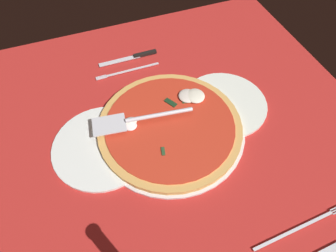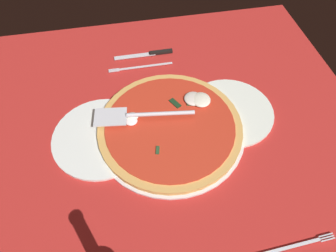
% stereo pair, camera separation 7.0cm
% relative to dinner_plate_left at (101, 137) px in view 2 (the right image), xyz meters
% --- Properties ---
extents(ground_plane, '(0.99, 0.99, 0.01)m').
position_rel_dinner_plate_left_xyz_m(ground_plane, '(0.16, -0.04, -0.01)').
color(ground_plane, red).
extents(checker_pattern, '(0.99, 0.99, 0.00)m').
position_rel_dinner_plate_left_xyz_m(checker_pattern, '(0.16, -0.04, -0.01)').
color(checker_pattern, silver).
rests_on(checker_pattern, ground_plane).
extents(pizza_pan, '(0.36, 0.36, 0.01)m').
position_rel_dinner_plate_left_xyz_m(pizza_pan, '(0.16, -0.01, -0.00)').
color(pizza_pan, silver).
rests_on(pizza_pan, ground_plane).
extents(dinner_plate_left, '(0.23, 0.23, 0.01)m').
position_rel_dinner_plate_left_xyz_m(dinner_plate_left, '(0.00, 0.00, 0.00)').
color(dinner_plate_left, white).
rests_on(dinner_plate_left, ground_plane).
extents(dinner_plate_right, '(0.22, 0.22, 0.01)m').
position_rel_dinner_plate_left_xyz_m(dinner_plate_right, '(0.32, 0.02, 0.00)').
color(dinner_plate_right, white).
rests_on(dinner_plate_right, ground_plane).
extents(pizza, '(0.35, 0.35, 0.03)m').
position_rel_dinner_plate_left_xyz_m(pizza, '(0.16, -0.01, 0.01)').
color(pizza, '#DDA553').
rests_on(pizza, pizza_pan).
extents(pizza_server, '(0.24, 0.06, 0.01)m').
position_rel_dinner_plate_left_xyz_m(pizza_server, '(0.10, 0.02, 0.03)').
color(pizza_server, silver).
rests_on(pizza_server, pizza).
extents(place_setting_far, '(0.20, 0.11, 0.01)m').
position_rel_dinner_plate_left_xyz_m(place_setting_far, '(0.14, 0.25, -0.00)').
color(place_setting_far, white).
rests_on(place_setting_far, ground_plane).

